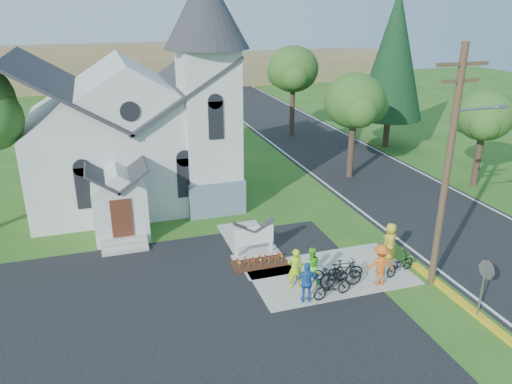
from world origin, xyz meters
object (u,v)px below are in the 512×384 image
object	(u,v)px
utility_pole	(449,163)
cyclist_0	(295,268)
cyclist_4	(390,241)
church_sign	(254,236)
bike_4	(400,264)
cyclist_2	(307,282)
bike_3	(345,270)
stop_sign	(485,277)
cyclist_3	(381,265)
bike_2	(330,272)
bike_0	(332,287)
bike_1	(341,275)
cyclist_1	(311,266)

from	to	relation	value
utility_pole	cyclist_0	world-z (taller)	utility_pole
utility_pole	cyclist_4	world-z (taller)	utility_pole
church_sign	cyclist_4	xyz separation A→B (m)	(5.90, -2.30, -0.08)
cyclist_4	utility_pole	bearing A→B (deg)	83.55
cyclist_0	bike_4	world-z (taller)	cyclist_0
cyclist_2	bike_4	world-z (taller)	cyclist_2
bike_3	stop_sign	bearing A→B (deg)	-131.59
cyclist_3	bike_4	xyz separation A→B (m)	(1.32, 0.50, -0.47)
utility_pole	bike_3	bearing A→B (deg)	158.94
cyclist_2	bike_2	bearing A→B (deg)	-127.64
cyclist_0	cyclist_3	size ratio (longest dim) A/B	0.98
cyclist_0	cyclist_3	world-z (taller)	cyclist_3
bike_0	cyclist_3	size ratio (longest dim) A/B	0.96
bike_0	cyclist_2	xyz separation A→B (m)	(-1.13, 0.00, 0.40)
stop_sign	cyclist_0	world-z (taller)	stop_sign
cyclist_0	stop_sign	bearing A→B (deg)	150.71
bike_2	bike_1	bearing A→B (deg)	-143.01
stop_sign	bike_4	distance (m)	4.11
stop_sign	bike_3	world-z (taller)	stop_sign
cyclist_1	cyclist_2	world-z (taller)	cyclist_2
church_sign	stop_sign	xyz separation A→B (m)	(6.63, -7.40, 0.75)
church_sign	cyclist_0	world-z (taller)	cyclist_0
stop_sign	cyclist_1	bearing A→B (deg)	140.23
church_sign	bike_0	size ratio (longest dim) A/B	1.24
bike_0	cyclist_1	xyz separation A→B (m)	(-0.41, 1.25, 0.37)
bike_0	bike_1	bearing A→B (deg)	-59.39
cyclist_4	cyclist_1	bearing A→B (deg)	-10.79
stop_sign	cyclist_4	bearing A→B (deg)	98.19
utility_pole	bike_0	distance (m)	6.73
church_sign	cyclist_1	world-z (taller)	cyclist_1
cyclist_0	bike_2	xyz separation A→B (m)	(1.65, 0.06, -0.50)
utility_pole	bike_0	bearing A→B (deg)	176.29
bike_3	bike_1	bearing A→B (deg)	144.18
bike_0	bike_2	distance (m)	1.26
stop_sign	cyclist_2	xyz separation A→B (m)	(-5.82, 3.00, -0.86)
church_sign	bike_0	xyz separation A→B (m)	(1.94, -4.40, -0.51)
stop_sign	cyclist_0	bearing A→B (deg)	145.02
cyclist_2	cyclist_0	bearing A→B (deg)	-70.93
utility_pole	stop_sign	xyz separation A→B (m)	(0.07, -2.70, -3.62)
bike_2	bike_3	xyz separation A→B (m)	(0.67, -0.12, 0.08)
bike_0	bike_4	distance (m)	3.75
cyclist_1	cyclist_2	bearing A→B (deg)	72.55
cyclist_2	bike_4	xyz separation A→B (m)	(4.80, 0.77, -0.41)
utility_pole	stop_sign	size ratio (longest dim) A/B	4.03
bike_0	bike_2	xyz separation A→B (m)	(0.46, 1.17, -0.07)
cyclist_4	bike_3	bearing A→B (deg)	-1.44
bike_1	cyclist_3	xyz separation A→B (m)	(1.68, -0.28, 0.35)
bike_0	stop_sign	bearing A→B (deg)	-131.41
cyclist_3	bike_2	bearing A→B (deg)	-13.12
utility_pole	bike_1	world-z (taller)	utility_pole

